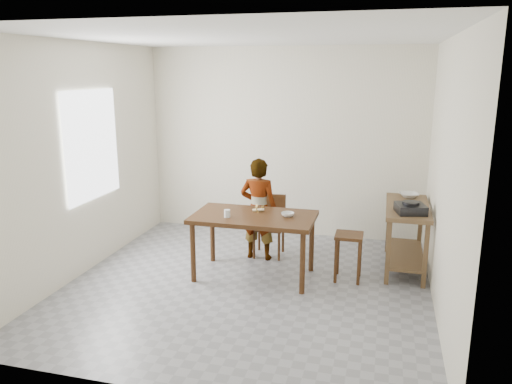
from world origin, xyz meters
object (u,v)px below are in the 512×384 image
(child, at_px, (259,209))
(dining_table, at_px, (254,246))
(stool, at_px, (348,257))
(dining_chair, at_px, (269,227))
(prep_counter, at_px, (405,237))

(child, bearing_deg, dining_table, 101.20)
(stool, bearing_deg, dining_table, -170.58)
(dining_chair, xyz_separation_m, stool, (1.07, -0.53, -0.12))
(prep_counter, xyz_separation_m, dining_chair, (-1.71, 0.01, -0.01))
(child, bearing_deg, dining_chair, -128.07)
(dining_table, relative_size, child, 1.07)
(prep_counter, relative_size, child, 0.91)
(child, distance_m, dining_chair, 0.31)
(dining_table, xyz_separation_m, prep_counter, (1.72, 0.70, 0.03))
(dining_table, distance_m, child, 0.65)
(dining_table, bearing_deg, stool, 9.42)
(dining_table, relative_size, stool, 2.53)
(prep_counter, height_order, stool, prep_counter)
(dining_chair, bearing_deg, child, -132.67)
(dining_table, bearing_deg, child, 99.04)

